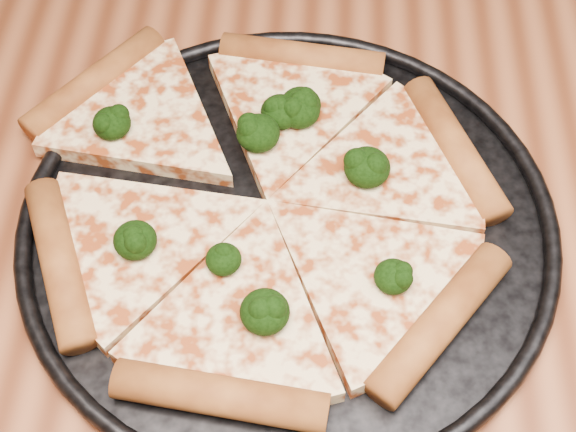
{
  "coord_description": "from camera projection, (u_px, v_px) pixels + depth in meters",
  "views": [
    {
      "loc": [
        -0.07,
        -0.31,
        1.26
      ],
      "look_at": [
        -0.09,
        0.03,
        0.77
      ],
      "focal_mm": 51.59,
      "sensor_mm": 36.0,
      "label": 1
    }
  ],
  "objects": [
    {
      "name": "dining_table",
      "position": [
        392.0,
        330.0,
        0.67
      ],
      "size": [
        1.2,
        0.9,
        0.75
      ],
      "color": "brown",
      "rests_on": "ground"
    },
    {
      "name": "pizza",
      "position": [
        261.0,
        198.0,
        0.61
      ],
      "size": [
        0.38,
        0.35,
        0.03
      ],
      "rotation": [
        0.0,
        0.0,
        -0.13
      ],
      "color": "#FFDB9C",
      "rests_on": "pizza_pan"
    },
    {
      "name": "pizza_pan",
      "position": [
        288.0,
        222.0,
        0.61
      ],
      "size": [
        0.4,
        0.4,
        0.02
      ],
      "color": "black",
      "rests_on": "dining_table"
    },
    {
      "name": "broccoli_florets",
      "position": [
        268.0,
        171.0,
        0.61
      ],
      "size": [
        0.24,
        0.22,
        0.03
      ],
      "color": "black",
      "rests_on": "pizza"
    }
  ]
}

